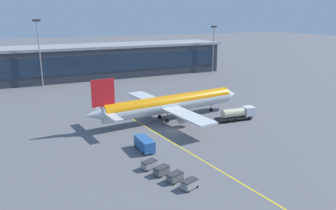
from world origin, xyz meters
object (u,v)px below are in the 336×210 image
main_airliner (170,104)px  baggage_cart_1 (175,177)px  fuel_tanker (238,114)px  baggage_cart_2 (162,170)px  baggage_cart_0 (190,184)px  lavatory_truck (144,143)px  baggage_cart_3 (149,164)px

main_airliner → baggage_cart_1: (-13.56, -30.27, -3.44)m
fuel_tanker → baggage_cart_2: size_ratio=3.65×
fuel_tanker → baggage_cart_2: 35.59m
main_airliner → baggage_cart_1: bearing=-114.1°
main_airliner → baggage_cart_0: main_airliner is taller
main_airliner → lavatory_truck: size_ratio=7.68×
main_airliner → baggage_cart_3: size_ratio=14.99×
baggage_cart_0 → baggage_cart_3: size_ratio=1.00×
lavatory_truck → baggage_cart_3: size_ratio=1.95×
fuel_tanker → baggage_cart_2: fuel_tanker is taller
lavatory_truck → baggage_cart_1: lavatory_truck is taller
lavatory_truck → baggage_cart_1: size_ratio=1.95×
fuel_tanker → baggage_cart_0: fuel_tanker is taller
baggage_cart_1 → main_airliner: bearing=65.9°
baggage_cart_2 → baggage_cart_3: size_ratio=1.00×
baggage_cart_2 → fuel_tanker: bearing=32.5°
baggage_cart_0 → lavatory_truck: bearing=92.7°
lavatory_truck → baggage_cart_0: bearing=-87.3°
fuel_tanker → baggage_cart_1: 36.49m
lavatory_truck → baggage_cart_0: (0.83, -17.24, -0.64)m
lavatory_truck → baggage_cart_2: lavatory_truck is taller
baggage_cart_0 → baggage_cart_2: size_ratio=1.00×
lavatory_truck → baggage_cart_0: 17.27m
main_airliner → baggage_cart_0: bearing=-110.6°
fuel_tanker → lavatory_truck: bearing=-164.6°
baggage_cart_3 → baggage_cart_1: bearing=-71.5°
fuel_tanker → baggage_cart_1: bearing=-142.6°
main_airliner → baggage_cart_0: 35.75m
main_airliner → baggage_cart_3: bearing=-122.8°
baggage_cart_2 → baggage_cart_1: bearing=-71.5°
fuel_tanker → baggage_cart_1: fuel_tanker is taller
fuel_tanker → lavatory_truck: (-28.80, -7.94, -0.32)m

